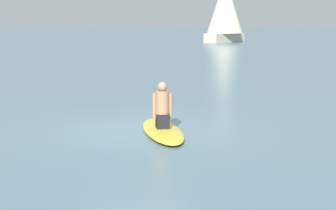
{
  "coord_description": "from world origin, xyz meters",
  "views": [
    {
      "loc": [
        -11.17,
        2.85,
        2.33
      ],
      "look_at": [
        -0.53,
        -0.5,
        0.62
      ],
      "focal_mm": 57.58,
      "sensor_mm": 36.0,
      "label": 1
    }
  ],
  "objects": [
    {
      "name": "ground_plane",
      "position": [
        0.0,
        0.0,
        0.0
      ],
      "size": [
        400.0,
        400.0,
        0.0
      ],
      "primitive_type": "plane",
      "color": "slate"
    },
    {
      "name": "sailboat_near_left",
      "position": [
        48.42,
        -22.97,
        4.02
      ],
      "size": [
        5.89,
        6.08,
        8.52
      ],
      "rotation": [
        0.0,
        0.0,
        2.15
      ],
      "color": "#B2A893",
      "rests_on": "ground"
    },
    {
      "name": "surfboard",
      "position": [
        -0.4,
        -0.42,
        0.06
      ],
      "size": [
        2.99,
        1.18,
        0.11
      ],
      "primitive_type": "ellipsoid",
      "rotation": [
        0.0,
        0.0,
        -0.14
      ],
      "color": "gold",
      "rests_on": "ground"
    },
    {
      "name": "person_paddler",
      "position": [
        -0.4,
        -0.42,
        0.56
      ],
      "size": [
        0.36,
        0.43,
        0.99
      ],
      "rotation": [
        0.0,
        0.0,
        -0.14
      ],
      "color": "black",
      "rests_on": "surfboard"
    }
  ]
}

